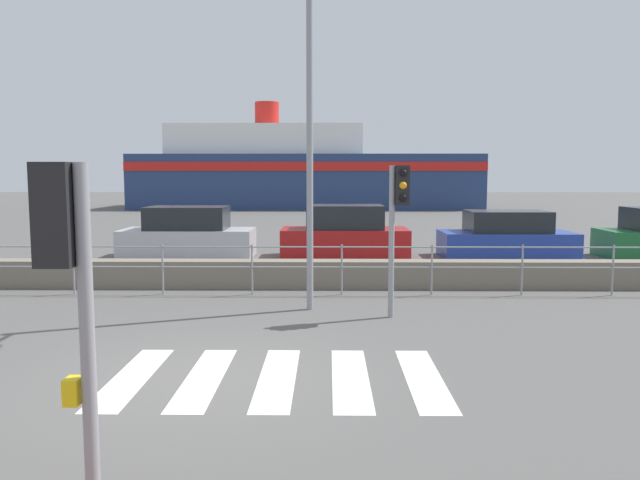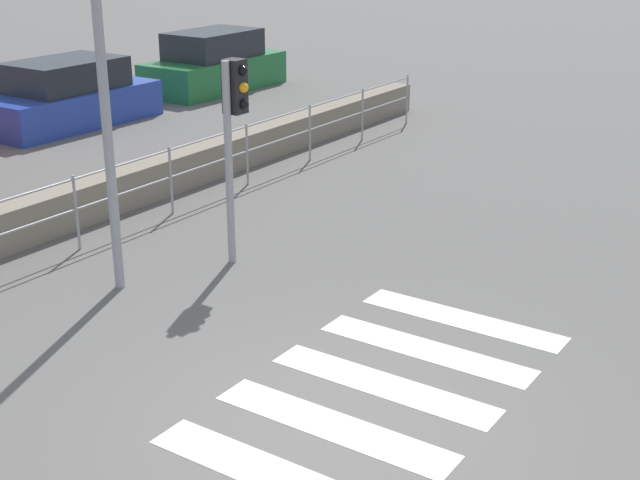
# 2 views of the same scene
# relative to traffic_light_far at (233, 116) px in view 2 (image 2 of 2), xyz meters

# --- Properties ---
(ground_plane) EXTENTS (160.00, 160.00, 0.00)m
(ground_plane) POSITION_rel_traffic_light_far_xyz_m (-2.79, -3.30, -1.95)
(ground_plane) COLOR #565451
(crosswalk) EXTENTS (4.05, 2.40, 0.01)m
(crosswalk) POSITION_rel_traffic_light_far_xyz_m (-1.83, -3.30, -1.94)
(crosswalk) COLOR silver
(crosswalk) RESTS_ON ground_plane
(traffic_light_far) EXTENTS (0.34, 0.32, 2.65)m
(traffic_light_far) POSITION_rel_traffic_light_far_xyz_m (0.00, 0.00, 0.00)
(traffic_light_far) COLOR gray
(traffic_light_far) RESTS_ON ground_plane
(parked_car_blue) EXTENTS (3.93, 1.80, 1.41)m
(parked_car_blue) POSITION_rel_traffic_light_far_xyz_m (4.19, 8.05, -1.35)
(parked_car_blue) COLOR #233D9E
(parked_car_blue) RESTS_ON ground_plane
(parked_car_green) EXTENTS (3.95, 1.73, 1.51)m
(parked_car_green) POSITION_rel_traffic_light_far_xyz_m (9.05, 8.05, -1.31)
(parked_car_green) COLOR #1E6633
(parked_car_green) RESTS_ON ground_plane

